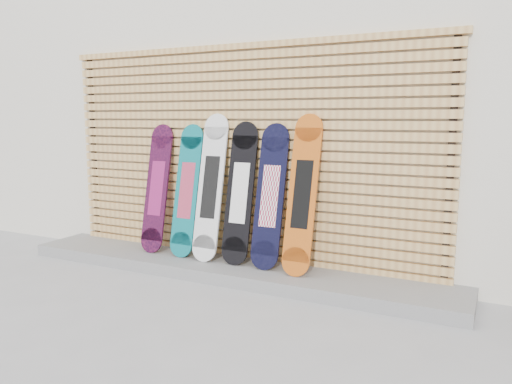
% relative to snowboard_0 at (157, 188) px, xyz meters
% --- Properties ---
extents(ground, '(80.00, 80.00, 0.00)m').
position_rel_snowboard_0_xyz_m(ground, '(1.08, -0.79, -0.81)').
color(ground, '#9B9B9D').
rests_on(ground, ground).
extents(building, '(12.00, 5.00, 3.60)m').
position_rel_snowboard_0_xyz_m(building, '(1.58, 2.71, 0.99)').
color(building, beige).
rests_on(building, ground).
extents(concrete_step, '(4.60, 0.70, 0.12)m').
position_rel_snowboard_0_xyz_m(concrete_step, '(0.93, -0.11, -0.75)').
color(concrete_step, slate).
rests_on(concrete_step, ground).
extents(slat_wall, '(4.26, 0.08, 2.29)m').
position_rel_snowboard_0_xyz_m(slat_wall, '(0.93, 0.19, 0.40)').
color(slat_wall, tan).
rests_on(slat_wall, ground).
extents(snowboard_0, '(0.27, 0.32, 1.38)m').
position_rel_snowboard_0_xyz_m(snowboard_0, '(0.00, 0.00, 0.00)').
color(snowboard_0, black).
rests_on(snowboard_0, concrete_step).
extents(snowboard_1, '(0.27, 0.32, 1.38)m').
position_rel_snowboard_0_xyz_m(snowboard_1, '(0.39, -0.00, 0.00)').
color(snowboard_1, '#0C6B73').
rests_on(snowboard_1, concrete_step).
extents(snowboard_2, '(0.28, 0.35, 1.49)m').
position_rel_snowboard_0_xyz_m(snowboard_2, '(0.69, -0.02, 0.06)').
color(snowboard_2, white).
rests_on(snowboard_2, concrete_step).
extents(snowboard_3, '(0.29, 0.32, 1.41)m').
position_rel_snowboard_0_xyz_m(snowboard_3, '(1.02, -0.00, 0.02)').
color(snowboard_3, black).
rests_on(snowboard_3, concrete_step).
extents(snowboard_4, '(0.29, 0.33, 1.40)m').
position_rel_snowboard_0_xyz_m(snowboard_4, '(1.36, -0.01, 0.01)').
color(snowboard_4, black).
rests_on(snowboard_4, concrete_step).
extents(snowboard_5, '(0.27, 0.38, 1.49)m').
position_rel_snowboard_0_xyz_m(snowboard_5, '(1.70, -0.03, 0.05)').
color(snowboard_5, '#C75915').
rests_on(snowboard_5, concrete_step).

